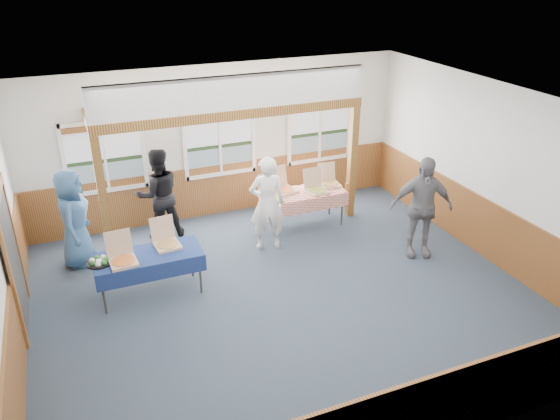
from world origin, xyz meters
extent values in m
plane|color=#26323E|center=(0.00, 0.00, 0.00)|extent=(8.00, 8.00, 0.00)
plane|color=white|center=(0.00, 0.00, 3.20)|extent=(8.00, 8.00, 0.00)
plane|color=silver|center=(0.00, 3.50, 1.60)|extent=(8.00, 0.00, 8.00)
plane|color=silver|center=(0.00, -3.50, 1.60)|extent=(8.00, 0.00, 8.00)
plane|color=silver|center=(4.00, 0.00, 1.60)|extent=(0.00, 8.00, 8.00)
cube|color=brown|center=(0.00, 3.48, 0.55)|extent=(7.98, 0.05, 1.10)
cube|color=brown|center=(-3.98, 0.00, 0.55)|extent=(0.05, 6.98, 1.10)
cube|color=brown|center=(3.98, 0.00, 0.55)|extent=(0.05, 6.98, 1.10)
cube|color=#323232|center=(-3.96, 0.90, 1.05)|extent=(0.06, 1.30, 2.10)
cube|color=white|center=(-2.30, 3.44, 0.91)|extent=(1.52, 0.05, 0.08)
cube|color=white|center=(-2.30, 3.44, 2.29)|extent=(1.52, 0.05, 0.08)
cube|color=white|center=(-3.04, 3.44, 1.60)|extent=(0.08, 0.05, 1.46)
cube|color=white|center=(-1.56, 3.44, 1.60)|extent=(0.08, 0.05, 1.46)
cube|color=white|center=(-2.30, 3.44, 1.60)|extent=(0.05, 0.05, 1.30)
cube|color=slate|center=(-2.30, 3.48, 1.21)|extent=(1.40, 0.02, 0.52)
cube|color=#1E3319|center=(-2.30, 3.48, 1.51)|extent=(1.40, 0.02, 0.08)
cube|color=silver|center=(-2.30, 3.48, 1.90)|extent=(1.40, 0.02, 0.70)
cube|color=brown|center=(-2.30, 3.42, 2.19)|extent=(1.40, 0.07, 0.10)
cube|color=white|center=(0.00, 3.44, 0.91)|extent=(1.52, 0.05, 0.08)
cube|color=white|center=(0.00, 3.44, 2.29)|extent=(1.52, 0.05, 0.08)
cube|color=white|center=(-0.74, 3.44, 1.60)|extent=(0.08, 0.05, 1.46)
cube|color=white|center=(0.74, 3.44, 1.60)|extent=(0.08, 0.05, 1.46)
cube|color=white|center=(0.00, 3.44, 1.60)|extent=(0.05, 0.05, 1.30)
cube|color=slate|center=(0.00, 3.48, 1.21)|extent=(1.40, 0.02, 0.52)
cube|color=#1E3319|center=(0.00, 3.48, 1.51)|extent=(1.40, 0.02, 0.08)
cube|color=silver|center=(0.00, 3.48, 1.90)|extent=(1.40, 0.02, 0.70)
cube|color=brown|center=(0.00, 3.42, 2.19)|extent=(1.40, 0.07, 0.10)
cube|color=white|center=(2.30, 3.44, 0.91)|extent=(1.52, 0.05, 0.08)
cube|color=white|center=(2.30, 3.44, 2.29)|extent=(1.52, 0.05, 0.08)
cube|color=white|center=(1.56, 3.44, 1.60)|extent=(0.08, 0.05, 1.46)
cube|color=white|center=(3.04, 3.44, 1.60)|extent=(0.08, 0.05, 1.46)
cube|color=white|center=(2.30, 3.44, 1.60)|extent=(0.05, 0.05, 1.30)
cube|color=slate|center=(2.30, 3.48, 1.21)|extent=(1.40, 0.02, 0.52)
cube|color=#1E3319|center=(2.30, 3.48, 1.51)|extent=(1.40, 0.02, 0.08)
cube|color=silver|center=(2.30, 3.48, 1.90)|extent=(1.40, 0.02, 0.70)
cube|color=brown|center=(2.30, 3.42, 2.19)|extent=(1.40, 0.07, 0.10)
cube|color=#5B2C14|center=(-2.50, 2.30, 1.20)|extent=(0.15, 0.15, 2.40)
cube|color=#5B2C14|center=(2.50, 2.30, 1.20)|extent=(0.15, 0.15, 2.40)
cube|color=#5B2C14|center=(0.00, 2.30, 2.49)|extent=(5.15, 0.18, 0.18)
cylinder|color=#323232|center=(-2.79, 0.59, 0.36)|extent=(0.04, 0.04, 0.73)
cylinder|color=#323232|center=(-2.79, 1.16, 0.36)|extent=(0.04, 0.04, 0.73)
cylinder|color=#323232|center=(-1.25, 0.59, 0.36)|extent=(0.04, 0.04, 0.73)
cylinder|color=#323232|center=(-1.25, 1.16, 0.36)|extent=(0.04, 0.04, 0.73)
cube|color=#323232|center=(-2.02, 0.88, 0.73)|extent=(1.69, 0.78, 0.03)
cube|color=navy|center=(-2.02, 0.88, 0.75)|extent=(1.76, 0.84, 0.01)
cube|color=navy|center=(-2.02, 0.50, 0.61)|extent=(1.72, 0.10, 0.28)
cube|color=navy|center=(-2.02, 1.25, 0.61)|extent=(1.72, 0.10, 0.28)
cylinder|color=#323232|center=(0.61, 1.93, 0.36)|extent=(0.04, 0.04, 0.73)
cylinder|color=#323232|center=(0.61, 2.48, 0.36)|extent=(0.04, 0.04, 0.73)
cylinder|color=#323232|center=(2.11, 1.93, 0.36)|extent=(0.04, 0.04, 0.73)
cylinder|color=#323232|center=(2.11, 2.48, 0.36)|extent=(0.04, 0.04, 0.73)
cube|color=#323232|center=(1.36, 2.21, 0.73)|extent=(1.62, 0.68, 0.03)
cube|color=red|center=(1.36, 2.21, 0.75)|extent=(1.68, 0.74, 0.01)
cube|color=red|center=(1.36, 1.84, 0.61)|extent=(1.68, 0.01, 0.28)
cube|color=red|center=(1.36, 2.57, 0.61)|extent=(1.68, 0.01, 0.28)
cube|color=tan|center=(-2.42, 0.73, 0.78)|extent=(0.44, 0.44, 0.05)
cylinder|color=gold|center=(-2.42, 0.73, 0.81)|extent=(0.39, 0.39, 0.01)
cube|color=tan|center=(-2.43, 0.98, 1.01)|extent=(0.42, 0.13, 0.41)
cube|color=tan|center=(-1.67, 1.00, 0.78)|extent=(0.44, 0.44, 0.05)
cylinder|color=tan|center=(-1.67, 1.00, 0.81)|extent=(0.38, 0.38, 0.01)
cube|color=tan|center=(-1.69, 1.24, 1.00)|extent=(0.41, 0.13, 0.39)
cube|color=tan|center=(0.61, 2.07, 0.78)|extent=(0.45, 0.45, 0.05)
cylinder|color=gold|center=(0.61, 2.07, 0.81)|extent=(0.39, 0.39, 0.01)
cube|color=tan|center=(0.63, 2.32, 1.01)|extent=(0.42, 0.13, 0.41)
cube|color=tan|center=(1.01, 2.36, 0.78)|extent=(0.51, 0.51, 0.05)
cylinder|color=gold|center=(1.01, 2.36, 0.81)|extent=(0.45, 0.45, 0.01)
cube|color=tan|center=(0.95, 2.61, 1.01)|extent=(0.44, 0.19, 0.42)
cube|color=tan|center=(1.61, 2.09, 0.78)|extent=(0.41, 0.41, 0.04)
cylinder|color=gold|center=(1.61, 2.09, 0.81)|extent=(0.36, 0.36, 0.01)
cube|color=tan|center=(1.60, 2.33, 1.00)|extent=(0.40, 0.10, 0.39)
cube|color=tan|center=(2.01, 2.31, 0.78)|extent=(0.41, 0.41, 0.04)
cylinder|color=tan|center=(2.01, 2.31, 0.81)|extent=(0.36, 0.36, 0.01)
cube|color=tan|center=(2.03, 2.54, 0.99)|extent=(0.39, 0.13, 0.38)
cylinder|color=black|center=(-2.77, 0.88, 0.77)|extent=(0.41, 0.41, 0.03)
cylinder|color=white|center=(-2.77, 0.88, 0.80)|extent=(0.09, 0.09, 0.04)
sphere|color=#276727|center=(-2.66, 0.88, 0.80)|extent=(0.09, 0.09, 0.09)
sphere|color=silver|center=(-2.70, 0.96, 0.80)|extent=(0.09, 0.09, 0.09)
sphere|color=#276727|center=(-2.79, 0.99, 0.80)|extent=(0.09, 0.09, 0.09)
sphere|color=silver|center=(-2.87, 0.93, 0.80)|extent=(0.09, 0.09, 0.09)
sphere|color=#276727|center=(-2.87, 0.83, 0.80)|extent=(0.09, 0.09, 0.09)
sphere|color=silver|center=(-2.79, 0.77, 0.80)|extent=(0.09, 0.09, 0.09)
sphere|color=#276727|center=(-2.70, 0.79, 0.80)|extent=(0.09, 0.09, 0.09)
cylinder|color=#A45A1B|center=(2.21, 1.96, 0.83)|extent=(0.07, 0.07, 0.15)
imported|color=white|center=(0.34, 1.62, 0.93)|extent=(0.75, 0.57, 1.86)
imported|color=black|center=(-1.45, 2.84, 0.92)|extent=(0.93, 0.75, 1.84)
imported|color=#396290|center=(-3.04, 2.37, 0.91)|extent=(0.78, 1.00, 1.82)
imported|color=slate|center=(2.85, 0.34, 0.97)|extent=(1.23, 0.86, 1.93)
camera|label=1|loc=(-2.93, -7.00, 5.18)|focal=35.00mm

